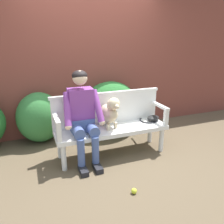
% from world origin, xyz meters
% --- Properties ---
extents(ground_plane, '(40.00, 40.00, 0.00)m').
position_xyz_m(ground_plane, '(0.00, 0.00, 0.00)').
color(ground_plane, brown).
extents(brick_garden_fence, '(8.00, 0.30, 2.59)m').
position_xyz_m(brick_garden_fence, '(0.00, 1.22, 1.29)').
color(brick_garden_fence, brown).
rests_on(brick_garden_fence, ground).
extents(hedge_bush_far_left, '(0.76, 0.68, 0.86)m').
position_xyz_m(hedge_bush_far_left, '(-0.97, 0.89, 0.43)').
color(hedge_bush_far_left, '#337538').
rests_on(hedge_bush_far_left, ground).
extents(hedge_bush_mid_right, '(1.06, 0.80, 0.96)m').
position_xyz_m(hedge_bush_mid_right, '(0.28, 0.82, 0.48)').
color(hedge_bush_mid_right, '#286B2D').
rests_on(hedge_bush_mid_right, ground).
extents(garden_bench, '(1.68, 0.47, 0.44)m').
position_xyz_m(garden_bench, '(0.00, 0.00, 0.38)').
color(garden_bench, white).
rests_on(garden_bench, ground).
extents(bench_backrest, '(1.72, 0.06, 0.50)m').
position_xyz_m(bench_backrest, '(0.00, 0.21, 0.69)').
color(bench_backrest, white).
rests_on(bench_backrest, garden_bench).
extents(bench_armrest_left_end, '(0.06, 0.47, 0.28)m').
position_xyz_m(bench_armrest_left_end, '(-0.80, -0.09, 0.64)').
color(bench_armrest_left_end, white).
rests_on(bench_armrest_left_end, garden_bench).
extents(bench_armrest_right_end, '(0.06, 0.47, 0.28)m').
position_xyz_m(bench_armrest_right_end, '(0.80, -0.09, 0.64)').
color(bench_armrest_right_end, white).
rests_on(bench_armrest_right_end, garden_bench).
extents(person_seated, '(0.56, 0.64, 1.31)m').
position_xyz_m(person_seated, '(-0.44, -0.01, 0.71)').
color(person_seated, black).
rests_on(person_seated, ground).
extents(dog_on_bench, '(0.29, 0.49, 0.49)m').
position_xyz_m(dog_on_bench, '(-0.03, 0.02, 0.68)').
color(dog_on_bench, beige).
rests_on(dog_on_bench, garden_bench).
extents(tennis_racket, '(0.32, 0.57, 0.03)m').
position_xyz_m(tennis_racket, '(0.67, 0.10, 0.45)').
color(tennis_racket, black).
rests_on(tennis_racket, garden_bench).
extents(baseball_glove, '(0.27, 0.25, 0.09)m').
position_xyz_m(baseball_glove, '(0.73, 0.04, 0.48)').
color(baseball_glove, black).
rests_on(baseball_glove, garden_bench).
extents(tennis_ball, '(0.07, 0.07, 0.07)m').
position_xyz_m(tennis_ball, '(-0.09, -0.96, 0.03)').
color(tennis_ball, '#CCDB33').
rests_on(tennis_ball, ground).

